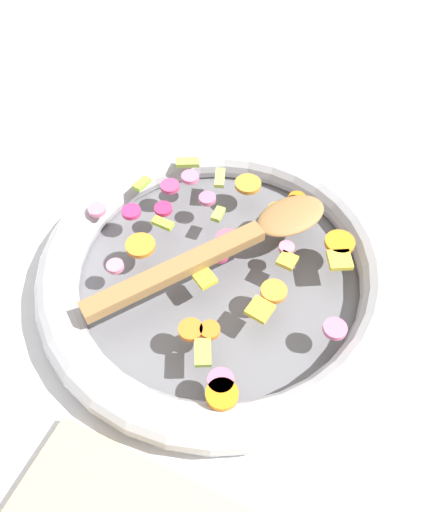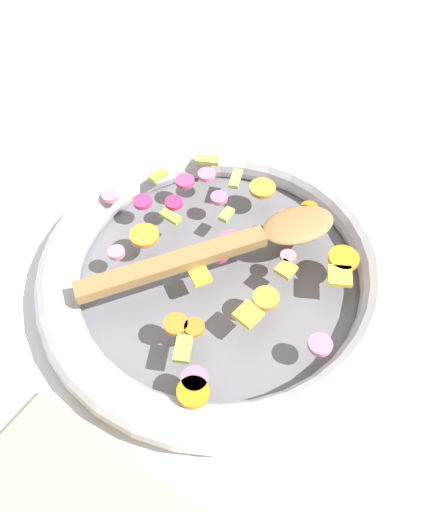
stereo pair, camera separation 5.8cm
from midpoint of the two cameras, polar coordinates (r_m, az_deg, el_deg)
ground_plane at (r=0.62m, az=-2.67°, el=-2.99°), size 4.00×4.00×0.00m
skillet at (r=0.60m, az=-2.75°, el=-1.80°), size 0.43×0.43×0.05m
chopped_vegetables at (r=0.58m, az=-1.75°, el=0.78°), size 0.34×0.31×0.01m
wooden_spoon at (r=0.57m, az=-0.83°, el=1.57°), size 0.21×0.28×0.01m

